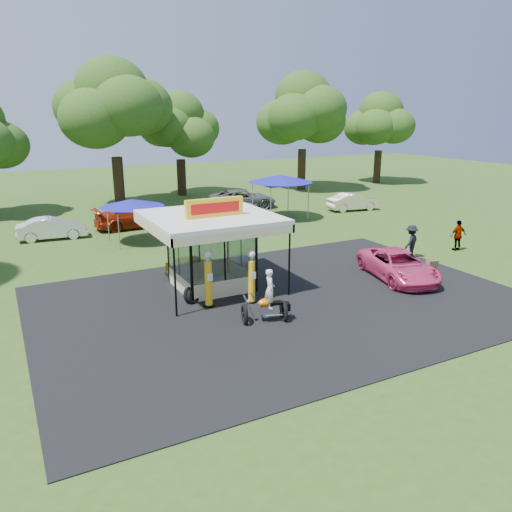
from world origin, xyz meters
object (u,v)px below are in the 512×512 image
object	(u,v)px
spectator_east_b	(458,235)
bg_car_a	(52,228)
bg_car_e	(353,202)
motorcycle	(268,301)
spectator_east_a	(411,242)
bg_car_d	(243,199)
gas_pump_left	(208,280)
pink_sedan	(398,265)
bg_car_c	(226,206)
tent_west	(132,203)
kiosk_car	(194,265)
a_frame_sign	(431,268)
gas_pump_right	(252,278)
gas_station_kiosk	(211,250)
bg_car_b	(134,217)
tent_east	(280,179)

from	to	relation	value
spectator_east_b	bg_car_a	bearing A→B (deg)	-25.27
bg_car_e	motorcycle	bearing A→B (deg)	141.84
spectator_east_a	bg_car_d	size ratio (longest dim) A/B	0.33
spectator_east_a	bg_car_d	world-z (taller)	spectator_east_a
spectator_east_a	spectator_east_b	world-z (taller)	spectator_east_a
gas_pump_left	pink_sedan	world-z (taller)	gas_pump_left
spectator_east_a	bg_car_c	distance (m)	15.76
bg_car_c	tent_west	size ratio (longest dim) A/B	1.19
pink_sedan	bg_car_d	distance (m)	20.06
bg_car_d	spectator_east_a	bearing A→B (deg)	-161.70
spectator_east_a	tent_west	xyz separation A→B (m)	(-12.51, 10.40, 1.50)
motorcycle	kiosk_car	bearing A→B (deg)	109.85
gas_pump_left	spectator_east_b	bearing A→B (deg)	5.18
bg_car_a	bg_car_e	world-z (taller)	bg_car_e
motorcycle	a_frame_sign	world-z (taller)	motorcycle
pink_sedan	tent_west	world-z (taller)	tent_west
a_frame_sign	gas_pump_right	bearing A→B (deg)	-169.90
a_frame_sign	tent_west	size ratio (longest dim) A/B	0.22
gas_station_kiosk	bg_car_b	distance (m)	13.85
bg_car_d	tent_west	xyz separation A→B (m)	(-10.94, -7.22, 1.66)
kiosk_car	spectator_east_a	size ratio (longest dim) A/B	1.53
bg_car_a	gas_station_kiosk	bearing A→B (deg)	-152.98
gas_pump_left	tent_west	world-z (taller)	tent_west
bg_car_c	tent_west	distance (m)	9.79
pink_sedan	bg_car_c	xyz separation A→B (m)	(-1.03, 17.59, 0.09)
pink_sedan	bg_car_c	world-z (taller)	bg_car_c
kiosk_car	tent_west	world-z (taller)	tent_west
bg_car_a	tent_east	distance (m)	16.05
gas_pump_left	bg_car_b	bearing A→B (deg)	86.46
spectator_east_b	tent_east	world-z (taller)	tent_east
motorcycle	tent_east	size ratio (longest dim) A/B	0.46
a_frame_sign	bg_car_b	bearing A→B (deg)	135.95
pink_sedan	spectator_east_a	distance (m)	3.93
bg_car_c	pink_sedan	bearing A→B (deg)	-169.64
kiosk_car	bg_car_c	distance (m)	14.40
spectator_east_a	bg_car_e	size ratio (longest dim) A/B	0.44
motorcycle	spectator_east_b	world-z (taller)	motorcycle
kiosk_car	bg_car_c	world-z (taller)	bg_car_c
bg_car_c	spectator_east_a	bearing A→B (deg)	-157.74
tent_east	bg_car_d	bearing A→B (deg)	96.14
kiosk_car	tent_west	size ratio (longest dim) A/B	0.73
bg_car_d	kiosk_car	bearing A→B (deg)	159.43
spectator_east_a	kiosk_car	bearing A→B (deg)	-36.23
kiosk_car	spectator_east_b	distance (m)	15.31
gas_pump_right	bg_car_e	xyz separation A→B (m)	(16.65, 14.48, -0.40)
gas_station_kiosk	gas_pump_right	xyz separation A→B (m)	(0.73, -2.57, -0.68)
spectator_east_b	tent_east	distance (m)	13.48
bg_car_b	tent_west	xyz separation A→B (m)	(-1.01, -4.03, 1.66)
gas_pump_left	bg_car_d	xyz separation A→B (m)	(10.92, 19.14, -0.40)
kiosk_car	bg_car_b	bearing A→B (deg)	0.15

